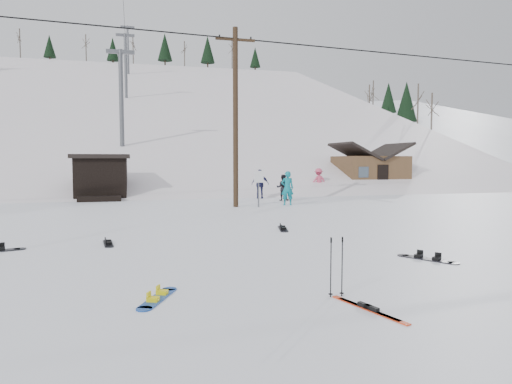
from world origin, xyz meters
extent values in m
plane|color=white|center=(0.00, 0.00, 0.00)|extent=(200.00, 200.00, 0.00)
cube|color=white|center=(0.00, 55.00, -12.00)|extent=(60.00, 85.24, 65.97)
cube|color=white|center=(38.00, 50.00, -11.00)|extent=(45.66, 93.98, 54.59)
cylinder|color=#3A2819|center=(2.00, 14.00, 4.50)|extent=(0.26, 0.26, 9.00)
cube|color=#3A2819|center=(2.00, 14.00, 8.40)|extent=(2.00, 0.12, 0.12)
cylinder|color=black|center=(2.00, 14.00, 8.52)|extent=(0.08, 0.08, 0.12)
cylinder|color=#595B60|center=(3.10, 13.60, 0.90)|extent=(0.07, 0.07, 1.80)
cube|color=white|center=(3.10, 13.56, 1.55)|extent=(0.50, 0.04, 0.60)
cube|color=black|center=(-5.00, 21.00, 1.25)|extent=(3.00, 3.00, 2.50)
cube|color=black|center=(-5.00, 21.00, 2.62)|extent=(3.40, 3.40, 0.25)
cube|color=black|center=(-5.00, 19.20, 0.15)|extent=(2.40, 1.20, 0.30)
cylinder|color=#595B60|center=(-4.00, 30.00, 7.25)|extent=(0.36, 0.36, 8.00)
cube|color=#595B60|center=(-4.00, 30.00, 11.05)|extent=(2.20, 0.30, 0.30)
cylinder|color=#595B60|center=(-4.00, 50.00, 13.75)|extent=(0.36, 0.36, 8.00)
cube|color=#595B60|center=(-4.00, 50.00, 17.55)|extent=(2.20, 0.30, 0.30)
cylinder|color=#595B60|center=(-4.00, 70.00, 20.25)|extent=(0.36, 0.36, 8.00)
cube|color=#595B60|center=(-4.00, 70.00, 24.05)|extent=(2.20, 0.30, 0.30)
cube|color=brown|center=(15.00, 24.00, 1.35)|extent=(5.00, 4.00, 2.70)
cube|color=black|center=(13.65, 24.00, 3.05)|extent=(2.69, 4.40, 1.43)
cube|color=black|center=(16.35, 24.00, 3.05)|extent=(2.69, 4.40, 1.43)
cube|color=black|center=(15.00, 21.98, 1.10)|extent=(0.90, 0.06, 1.90)
cube|color=#1A49A9|center=(-2.55, -0.86, 0.01)|extent=(0.71, 1.14, 0.02)
cylinder|color=#1A49A9|center=(-2.31, -0.34, 0.01)|extent=(0.26, 0.26, 0.02)
cylinder|color=#1A49A9|center=(-2.78, -1.38, 0.01)|extent=(0.26, 0.26, 0.02)
cube|color=yellow|center=(-2.46, -0.67, 0.06)|extent=(0.23, 0.20, 0.07)
cube|color=yellow|center=(-2.63, -1.05, 0.06)|extent=(0.23, 0.20, 0.07)
cube|color=#B43012|center=(0.70, -2.37, 0.01)|extent=(0.51, 1.44, 0.02)
cube|color=black|center=(0.70, -2.37, 0.05)|extent=(0.15, 0.28, 0.07)
cube|color=#B43012|center=(0.66, -2.22, 0.01)|extent=(0.51, 1.44, 0.02)
cube|color=black|center=(0.66, -2.22, 0.05)|extent=(0.15, 0.28, 0.07)
cylinder|color=black|center=(0.38, -1.50, 0.51)|extent=(0.02, 0.02, 1.02)
cylinder|color=black|center=(0.38, -1.50, 0.05)|extent=(0.08, 0.08, 0.01)
cylinder|color=black|center=(0.38, -1.50, 1.00)|extent=(0.03, 0.03, 0.09)
cylinder|color=black|center=(0.59, -1.50, 0.51)|extent=(0.02, 0.02, 1.02)
cylinder|color=black|center=(0.59, -1.50, 0.05)|extent=(0.08, 0.08, 0.01)
cylinder|color=black|center=(0.59, -1.50, 1.00)|extent=(0.03, 0.03, 0.09)
cylinder|color=black|center=(-5.93, 4.53, 0.01)|extent=(0.31, 0.31, 0.03)
cube|color=black|center=(-6.34, 4.42, 0.07)|extent=(0.22, 0.26, 0.09)
cube|color=black|center=(-3.69, 4.78, 0.01)|extent=(0.36, 1.07, 0.02)
cylinder|color=black|center=(-3.75, 5.30, 0.01)|extent=(0.24, 0.24, 0.02)
cylinder|color=black|center=(-3.63, 4.26, 0.01)|extent=(0.24, 0.24, 0.02)
cube|color=black|center=(-3.71, 4.96, 0.06)|extent=(0.19, 0.15, 0.07)
cube|color=black|center=(-3.67, 4.59, 0.06)|extent=(0.19, 0.15, 0.07)
cube|color=black|center=(3.86, 0.68, 0.01)|extent=(0.88, 1.20, 0.03)
cylinder|color=black|center=(4.18, 0.16, 0.01)|extent=(0.28, 0.28, 0.03)
cylinder|color=black|center=(3.54, 1.21, 0.01)|extent=(0.28, 0.28, 0.03)
cube|color=black|center=(3.98, 0.50, 0.07)|extent=(0.25, 0.23, 0.08)
cube|color=black|center=(3.74, 0.87, 0.07)|extent=(0.25, 0.23, 0.08)
cube|color=black|center=(1.99, 6.16, 0.01)|extent=(0.51, 1.19, 0.02)
cylinder|color=black|center=(2.12, 6.73, 0.01)|extent=(0.27, 0.27, 0.02)
cylinder|color=black|center=(1.86, 5.60, 0.01)|extent=(0.27, 0.27, 0.02)
cube|color=black|center=(2.04, 6.37, 0.06)|extent=(0.22, 0.18, 0.08)
cube|color=black|center=(1.95, 5.96, 0.06)|extent=(0.22, 0.18, 0.08)
imported|color=#0D7C89|center=(4.83, 14.18, 0.90)|extent=(0.72, 0.54, 1.81)
imported|color=black|center=(5.45, 16.85, 0.77)|extent=(0.91, 0.82, 1.54)
imported|color=#D44B6C|center=(9.73, 21.73, 0.90)|extent=(1.24, 0.80, 1.80)
imported|color=#1C1E47|center=(4.53, 18.57, 0.91)|extent=(1.15, 0.74, 1.82)
camera|label=1|loc=(-2.85, -8.73, 2.39)|focal=32.00mm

